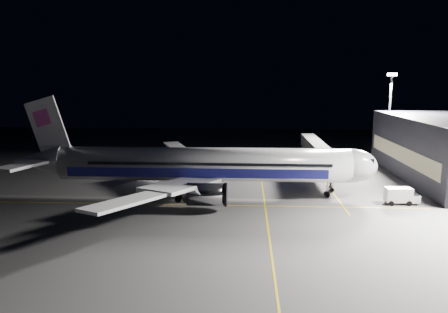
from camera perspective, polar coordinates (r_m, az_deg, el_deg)
name	(u,v)px	position (r m, az deg, el deg)	size (l,w,h in m)	color
ground	(204,195)	(73.96, -2.61, -5.05)	(200.00, 200.00, 0.00)	#4C4C4F
guide_line_main	(264,196)	(73.66, 5.19, -5.14)	(0.25, 80.00, 0.01)	gold
guide_line_cross	(200,205)	(68.21, -3.11, -6.36)	(70.00, 0.25, 0.01)	gold
guide_line_side	(325,183)	(84.60, 13.11, -3.36)	(0.25, 40.00, 0.01)	gold
airliner	(197,165)	(72.89, -3.48, -1.11)	(61.48, 54.22, 16.64)	silver
jet_bridge	(319,152)	(91.50, 12.36, 0.60)	(3.60, 34.40, 6.30)	#B2B2B7
floodlight_mast_north	(390,109)	(108.33, 20.82, 5.78)	(2.40, 0.68, 20.70)	#59595E
service_truck	(401,195)	(73.67, 22.15, -4.73)	(5.20, 2.46, 2.61)	white
baggage_tug	(156,171)	(90.09, -8.85, -1.82)	(2.81, 2.33, 1.92)	black
safety_cone_a	(176,187)	(78.42, -6.33, -3.97)	(0.43, 0.43, 0.65)	#FD3C0A
safety_cone_b	(230,176)	(87.20, 0.84, -2.51)	(0.35, 0.35, 0.53)	#FD3C0A
safety_cone_c	(215,178)	(85.47, -1.22, -2.77)	(0.37, 0.37, 0.56)	#FD3C0A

